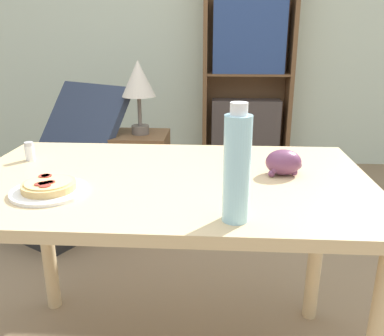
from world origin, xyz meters
TOP-DOWN VIEW (x-y plane):
  - wall_back at (0.00, 2.62)m, footprint 8.00×0.05m
  - dining_table at (-0.04, 0.00)m, footprint 1.28×0.78m
  - pizza_on_plate at (-0.36, -0.16)m, footprint 0.22×0.22m
  - grape_bunch at (0.33, 0.04)m, footprint 0.11×0.09m
  - drink_bottle at (0.16, -0.30)m, footprint 0.07×0.07m
  - salt_shaker at (-0.55, 0.15)m, footprint 0.03×0.03m
  - lounge_chair_near at (-0.85, 1.15)m, footprint 0.86×0.96m
  - bookshelf at (0.37, 2.46)m, footprint 0.78×0.27m
  - side_table at (-0.37, 1.28)m, footprint 0.34×0.34m
  - table_lamp at (-0.37, 1.28)m, footprint 0.21×0.21m

SIDE VIEW (x-z plane):
  - lounge_chair_near at x=-0.85m, z-range -0.15..0.73m
  - side_table at x=-0.37m, z-range 0.00..0.59m
  - dining_table at x=-0.04m, z-range 0.28..1.04m
  - bookshelf at x=0.37m, z-range -0.07..1.63m
  - pizza_on_plate at x=-0.36m, z-range 0.76..0.80m
  - salt_shaker at x=-0.55m, z-range 0.76..0.83m
  - grape_bunch at x=0.33m, z-range 0.76..0.84m
  - drink_bottle at x=0.16m, z-range 0.75..1.04m
  - table_lamp at x=-0.37m, z-range 0.68..1.14m
  - wall_back at x=0.00m, z-range 0.00..2.60m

